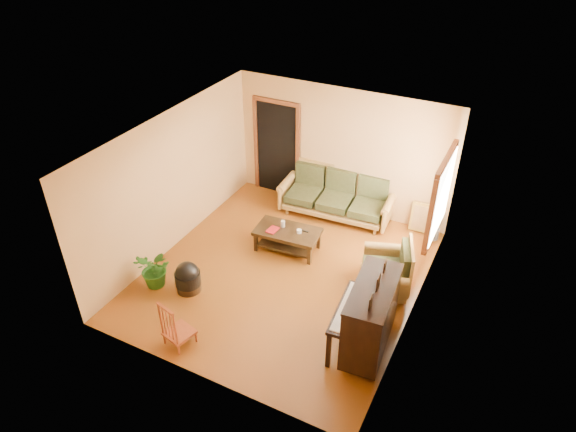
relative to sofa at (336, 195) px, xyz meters
The scene contains 16 objects.
floor 2.20m from the sofa, 92.03° to the right, with size 5.00×5.00×0.00m, color #5C2E0C.
doorway 1.65m from the sofa, 167.54° to the left, with size 1.08×0.16×2.05m, color black.
window 2.51m from the sofa, 21.55° to the right, with size 0.12×1.36×1.46m, color white.
sofa is the anchor object (origin of this frame).
coffee_table 1.54m from the sofa, 103.50° to the right, with size 1.18×0.65×0.43m, color black.
armchair 2.35m from the sofa, 47.36° to the right, with size 0.89×0.94×0.94m, color olive.
piano 3.56m from the sofa, 59.73° to the right, with size 0.78×1.32×1.17m, color black.
footstool 3.51m from the sofa, 112.33° to the right, with size 0.43×0.43×0.41m, color black.
red_chair 4.33m from the sofa, 99.77° to the right, with size 0.39×0.42×0.83m, color maroon.
leaning_frame 1.76m from the sofa, ahead, with size 0.48×0.11×0.64m, color gold.
ceramic_crock 2.04m from the sofa, ahead, with size 0.19×0.19×0.24m, color #33519A.
potted_plant 3.87m from the sofa, 118.92° to the right, with size 0.63×0.55×0.70m, color #245F1B.
book 1.74m from the sofa, 113.19° to the right, with size 0.18×0.24×0.02m, color maroon.
candle 1.48m from the sofa, 108.96° to the right, with size 0.07×0.07×0.13m, color silver.
glass_jar 1.45m from the sofa, 95.14° to the right, with size 0.09×0.09×0.06m, color white.
remote 1.36m from the sofa, 92.55° to the right, with size 0.15×0.04×0.02m, color black.
Camera 1 is at (3.21, -6.19, 5.85)m, focal length 32.00 mm.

